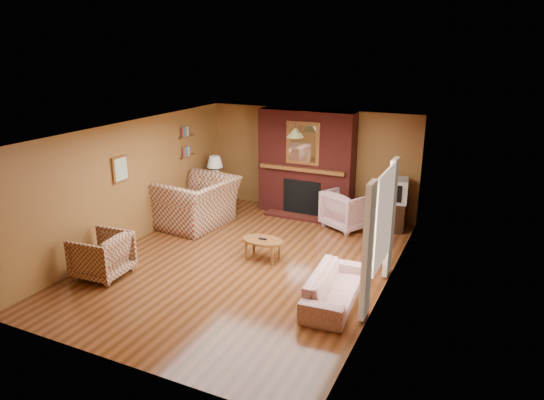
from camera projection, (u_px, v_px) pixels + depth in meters
The scene contains 20 objects.
floor at pixel (245, 262), 8.81m from camera, with size 6.50×6.50×0.00m, color #42220E.
ceiling at pixel (243, 131), 8.08m from camera, with size 6.50×6.50×0.00m, color white.
wall_back at pixel (310, 161), 11.25m from camera, with size 6.50×6.50×0.00m, color brown.
wall_front at pixel (113, 276), 5.64m from camera, with size 6.50×6.50×0.00m, color brown.
wall_left at pixel (131, 183), 9.45m from camera, with size 6.50×6.50×0.00m, color brown.
wall_right at pixel (388, 220), 7.44m from camera, with size 6.50×6.50×0.00m, color brown.
fireplace at pixel (306, 164), 11.02m from camera, with size 2.20×0.82×2.40m.
window_right at pixel (381, 229), 7.31m from camera, with size 0.10×1.85×2.00m.
bookshelf at pixel (188, 143), 10.92m from camera, with size 0.09×0.55×0.71m.
botanical_print at pixel (120, 169), 9.07m from camera, with size 0.05×0.40×0.50m.
pendant_light at pixel (295, 133), 10.18m from camera, with size 0.36×0.36×0.48m.
plaid_loveseat at pixel (196, 202), 10.47m from camera, with size 1.60×1.40×1.04m, color #5F2819.
plaid_armchair at pixel (102, 255), 8.19m from camera, with size 0.81×0.83×0.76m, color #5F2819.
floral_sofa at pixel (334, 287), 7.39m from camera, with size 1.67×0.65×0.49m, color beige.
floral_armchair at pixel (348, 209), 10.35m from camera, with size 0.88×0.90×0.82m, color beige.
coffee_table at pixel (263, 242), 8.82m from camera, with size 0.79×0.49×0.41m.
side_table at pixel (216, 195), 11.67m from camera, with size 0.49×0.49×0.65m, color brown.
table_lamp at pixel (215, 167), 11.46m from camera, with size 0.38×0.38×0.62m.
tv_stand at pixel (392, 215), 10.31m from camera, with size 0.57×0.51×0.62m, color black.
crt_tv at pixel (394, 190), 10.13m from camera, with size 0.63×0.62×0.50m.
Camera 1 is at (3.84, -7.08, 3.78)m, focal length 32.00 mm.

